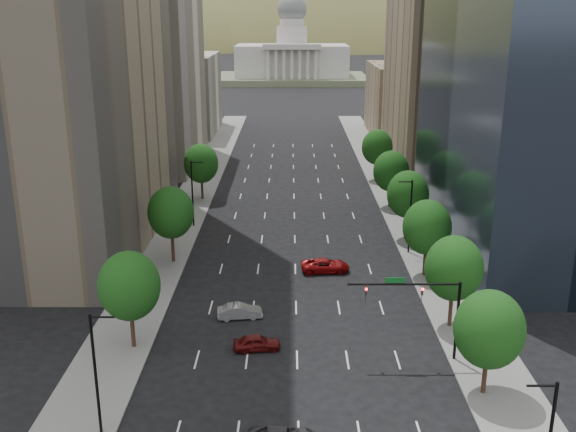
{
  "coord_description": "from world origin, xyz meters",
  "views": [
    {
      "loc": [
        -0.58,
        -18.29,
        27.7
      ],
      "look_at": [
        -0.8,
        44.32,
        8.0
      ],
      "focal_mm": 40.92,
      "sensor_mm": 36.0,
      "label": 1
    }
  ],
  "objects_px": {
    "traffic_signal": "(428,303)",
    "car_red_far": "(325,265)",
    "car_maroon": "(257,343)",
    "capitol": "(292,60)",
    "car_silver": "(240,311)"
  },
  "relations": [
    {
      "from": "capitol",
      "to": "car_red_far",
      "type": "bearing_deg",
      "value": -89.06
    },
    {
      "from": "capitol",
      "to": "car_red_far",
      "type": "distance_m",
      "value": 200.71
    },
    {
      "from": "traffic_signal",
      "to": "capitol",
      "type": "height_order",
      "value": "capitol"
    },
    {
      "from": "capitol",
      "to": "car_maroon",
      "type": "relative_size",
      "value": 14.96
    },
    {
      "from": "traffic_signal",
      "to": "capitol",
      "type": "distance_m",
      "value": 219.99
    },
    {
      "from": "capitol",
      "to": "car_silver",
      "type": "xyz_separation_m",
      "value": [
        -5.31,
        -212.01,
        -7.88
      ]
    },
    {
      "from": "capitol",
      "to": "car_silver",
      "type": "height_order",
      "value": "capitol"
    },
    {
      "from": "car_maroon",
      "to": "car_red_far",
      "type": "xyz_separation_m",
      "value": [
        6.71,
        17.54,
        0.06
      ]
    },
    {
      "from": "capitol",
      "to": "car_red_far",
      "type": "xyz_separation_m",
      "value": [
        3.3,
        -200.53,
        -7.83
      ]
    },
    {
      "from": "capitol",
      "to": "car_maroon",
      "type": "xyz_separation_m",
      "value": [
        -3.41,
        -218.06,
        -7.89
      ]
    },
    {
      "from": "car_maroon",
      "to": "capitol",
      "type": "bearing_deg",
      "value": -8.29
    },
    {
      "from": "car_maroon",
      "to": "car_silver",
      "type": "relative_size",
      "value": 0.95
    },
    {
      "from": "car_maroon",
      "to": "car_red_far",
      "type": "relative_size",
      "value": 0.75
    },
    {
      "from": "car_maroon",
      "to": "car_silver",
      "type": "height_order",
      "value": "car_silver"
    },
    {
      "from": "traffic_signal",
      "to": "car_red_far",
      "type": "relative_size",
      "value": 1.71
    }
  ]
}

